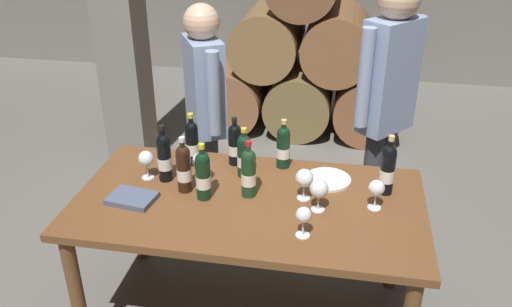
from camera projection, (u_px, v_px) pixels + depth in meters
barrel_stack at (302, 59)px, 4.89m from camera, size 1.86×0.90×1.69m
stone_pillar at (118, 7)px, 3.93m from camera, size 0.32×0.32×2.60m
dining_table at (249, 215)px, 2.62m from camera, size 1.70×0.90×0.76m
wine_bottle_0 at (235, 144)px, 2.85m from camera, size 0.07×0.07×0.27m
wine_bottle_1 at (244, 155)px, 2.73m from camera, size 0.07×0.07×0.27m
wine_bottle_2 at (192, 142)px, 2.84m from camera, size 0.07×0.07×0.30m
wine_bottle_3 at (164, 157)px, 2.69m from camera, size 0.07×0.07×0.31m
wine_bottle_4 at (184, 168)px, 2.60m from camera, size 0.07×0.07×0.29m
wine_bottle_5 at (388, 169)px, 2.57m from camera, size 0.07×0.07×0.31m
wine_bottle_6 at (283, 147)px, 2.82m from camera, size 0.07×0.07×0.28m
wine_bottle_7 at (203, 175)px, 2.53m from camera, size 0.07×0.07×0.29m
wine_bottle_8 at (249, 172)px, 2.56m from camera, size 0.07×0.07×0.30m
wine_glass_0 at (319, 189)px, 2.44m from camera, size 0.09×0.09×0.16m
wine_glass_1 at (377, 189)px, 2.46m from camera, size 0.08×0.08×0.15m
wine_glass_2 at (201, 162)px, 2.68m from camera, size 0.09×0.09×0.16m
wine_glass_3 at (146, 159)px, 2.71m from camera, size 0.08×0.08×0.16m
wine_glass_4 at (304, 216)px, 2.27m from camera, size 0.07×0.07×0.15m
wine_glass_5 at (304, 178)px, 2.53m from camera, size 0.09×0.09×0.16m
tasting_notebook at (132, 198)px, 2.56m from camera, size 0.24×0.19×0.03m
serving_plate at (328, 179)px, 2.74m from camera, size 0.24×0.24×0.01m
sommelier_presenting at (387, 98)px, 3.00m from camera, size 0.35×0.39×1.72m
taster_seated_left at (205, 107)px, 3.20m from camera, size 0.31×0.44×1.54m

